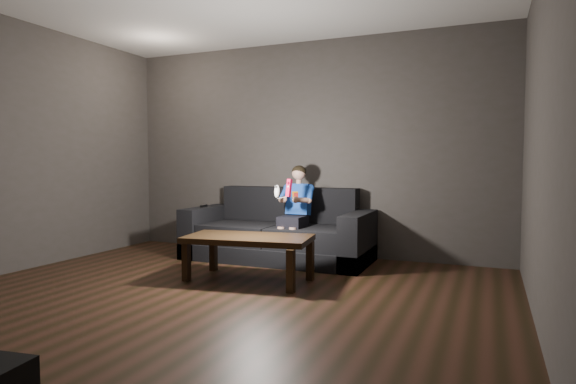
% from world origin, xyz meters
% --- Properties ---
extents(floor, '(5.00, 5.00, 0.00)m').
position_xyz_m(floor, '(0.00, 0.00, 0.00)').
color(floor, black).
rests_on(floor, ground).
extents(back_wall, '(5.00, 0.04, 2.70)m').
position_xyz_m(back_wall, '(0.00, 2.50, 1.35)').
color(back_wall, '#3B3833').
rests_on(back_wall, ground).
extents(right_wall, '(0.04, 5.00, 2.70)m').
position_xyz_m(right_wall, '(2.50, 0.00, 1.35)').
color(right_wall, '#3B3833').
rests_on(right_wall, ground).
extents(sofa, '(2.22, 0.96, 0.86)m').
position_xyz_m(sofa, '(-0.17, 2.01, 0.28)').
color(sofa, black).
rests_on(sofa, floor).
extents(child, '(0.41, 0.50, 1.00)m').
position_xyz_m(child, '(0.08, 1.94, 0.69)').
color(child, black).
rests_on(child, sofa).
extents(wii_remote_red, '(0.06, 0.08, 0.20)m').
position_xyz_m(wii_remote_red, '(0.16, 1.56, 0.89)').
color(wii_remote_red, red).
rests_on(wii_remote_red, child).
extents(nunchuk_white, '(0.08, 0.10, 0.15)m').
position_xyz_m(nunchuk_white, '(0.01, 1.56, 0.85)').
color(nunchuk_white, white).
rests_on(nunchuk_white, child).
extents(wii_remote_black, '(0.06, 0.15, 0.03)m').
position_xyz_m(wii_remote_black, '(-1.17, 1.93, 0.62)').
color(wii_remote_black, black).
rests_on(wii_remote_black, sofa).
extents(coffee_table, '(1.30, 0.78, 0.45)m').
position_xyz_m(coffee_table, '(-0.01, 0.92, 0.39)').
color(coffee_table, black).
rests_on(coffee_table, floor).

